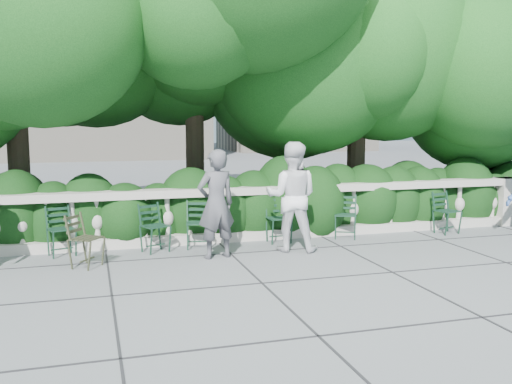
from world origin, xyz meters
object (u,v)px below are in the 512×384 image
object	(u,v)px
person_woman_grey	(216,204)
chair_f	(452,235)
person_casual_man	(292,197)
chair_weathered	(95,268)
chair_c	(281,244)
chair_e	(345,240)
chair_d	(198,250)
chair_b	(160,254)
chair_a	(65,258)

from	to	relation	value
person_woman_grey	chair_f	bearing A→B (deg)	173.44
person_casual_man	chair_weathered	bearing A→B (deg)	29.35
chair_c	person_woman_grey	xyz separation A→B (m)	(-1.34, -0.65, 0.88)
chair_c	chair_e	xyz separation A→B (m)	(1.25, 0.01, 0.00)
chair_d	person_woman_grey	bearing A→B (deg)	-62.42
chair_b	chair_c	bearing A→B (deg)	-20.96
chair_weathered	chair_e	bearing A→B (deg)	-45.07
chair_b	chair_d	distance (m)	0.66
chair_c	chair_d	distance (m)	1.53
chair_b	chair_d	xyz separation A→B (m)	(0.66, 0.07, 0.00)
chair_a	person_casual_man	xyz separation A→B (m)	(3.71, -0.53, 0.93)
chair_b	chair_c	size ratio (longest dim) A/B	1.00
chair_b	chair_e	bearing A→B (deg)	-21.93
chair_d	chair_e	size ratio (longest dim) A/B	1.00
chair_e	chair_f	bearing A→B (deg)	21.68
chair_d	chair_weathered	size ratio (longest dim) A/B	1.00
chair_weathered	person_casual_man	size ratio (longest dim) A/B	0.45
chair_weathered	person_woman_grey	xyz separation A→B (m)	(1.90, 0.12, 0.88)
chair_e	person_woman_grey	xyz separation A→B (m)	(-2.59, -0.66, 0.88)
chair_b	chair_e	size ratio (longest dim) A/B	1.00
chair_e	person_woman_grey	size ratio (longest dim) A/B	0.48
chair_a	chair_weathered	distance (m)	0.94
chair_e	person_casual_man	distance (m)	1.63
chair_a	chair_e	xyz separation A→B (m)	(4.96, -0.03, 0.00)
chair_d	chair_f	world-z (taller)	same
chair_c	chair_e	size ratio (longest dim) A/B	1.00
chair_b	chair_d	bearing A→B (deg)	-17.92
chair_weathered	chair_b	bearing A→B (deg)	-22.69
chair_d	chair_a	bearing A→B (deg)	-171.50
chair_a	chair_c	size ratio (longest dim) A/B	1.00
chair_b	chair_d	size ratio (longest dim) A/B	1.00
person_woman_grey	chair_c	bearing A→B (deg)	-166.57
chair_d	chair_b	bearing A→B (deg)	-163.46
chair_a	person_woman_grey	distance (m)	2.62
chair_b	person_woman_grey	bearing A→B (deg)	-56.47
chair_weathered	person_woman_grey	world-z (taller)	person_woman_grey
chair_c	chair_d	size ratio (longest dim) A/B	1.00
chair_e	chair_d	bearing A→B (deg)	-153.34
chair_a	person_woman_grey	bearing A→B (deg)	-33.70
chair_f	chair_b	bearing A→B (deg)	168.09
chair_e	chair_weathered	size ratio (longest dim) A/B	1.00
chair_b	person_woman_grey	xyz separation A→B (m)	(0.85, -0.54, 0.88)
chair_d	chair_f	distance (m)	4.98
chair_e	chair_weathered	xyz separation A→B (m)	(-4.49, -0.78, 0.00)
chair_a	chair_f	size ratio (longest dim) A/B	1.00
chair_c	person_woman_grey	world-z (taller)	person_woman_grey
chair_d	chair_weathered	world-z (taller)	same
chair_f	person_woman_grey	bearing A→B (deg)	174.48
chair_d	person_casual_man	distance (m)	1.85
chair_b	chair_e	world-z (taller)	same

